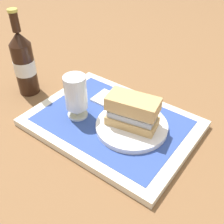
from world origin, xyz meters
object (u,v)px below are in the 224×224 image
at_px(sandwich, 131,111).
at_px(beer_bottle, 24,63).
at_px(plate, 132,126).
at_px(beer_glass, 76,95).

distance_m(sandwich, beer_bottle, 0.38).
xyz_separation_m(plate, sandwich, (0.00, 0.00, 0.05)).
xyz_separation_m(beer_glass, beer_bottle, (0.23, -0.02, 0.01)).
distance_m(plate, beer_bottle, 0.39).
bearing_deg(beer_glass, sandwich, -163.33).
xyz_separation_m(plate, beer_glass, (0.15, 0.04, 0.06)).
bearing_deg(beer_glass, plate, -163.44).
height_order(sandwich, beer_bottle, beer_bottle).
xyz_separation_m(sandwich, beer_bottle, (0.38, 0.03, 0.03)).
bearing_deg(sandwich, beer_bottle, -7.27).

